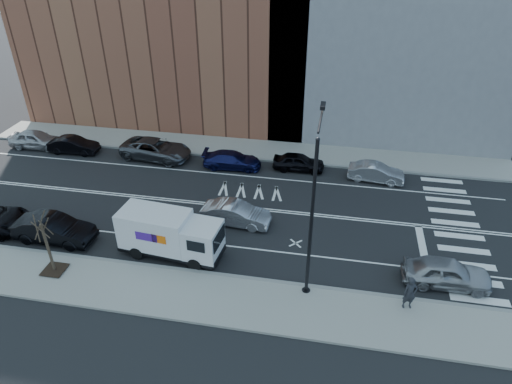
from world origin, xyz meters
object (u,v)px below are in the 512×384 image
(fedex_van, at_px, (170,234))
(pedestrian, at_px, (410,293))
(far_parked_a, at_px, (36,139))
(driving_sedan, at_px, (236,214))
(far_parked_b, at_px, (74,145))
(near_parked_front, at_px, (447,273))

(fedex_van, relative_size, pedestrian, 3.34)
(far_parked_a, distance_m, driving_sedan, 20.71)
(driving_sedan, bearing_deg, fedex_van, 144.65)
(far_parked_a, relative_size, far_parked_b, 1.10)
(fedex_van, height_order, far_parked_a, fedex_van)
(near_parked_front, bearing_deg, far_parked_a, 69.48)
(far_parked_a, height_order, near_parked_front, near_parked_front)
(far_parked_b, bearing_deg, far_parked_a, 83.16)
(far_parked_b, relative_size, pedestrian, 2.22)
(pedestrian, bearing_deg, near_parked_front, 32.84)
(far_parked_a, bearing_deg, pedestrian, -116.26)
(driving_sedan, height_order, pedestrian, pedestrian)
(fedex_van, relative_size, far_parked_b, 1.51)
(far_parked_b, bearing_deg, near_parked_front, -113.32)
(fedex_van, bearing_deg, pedestrian, -2.97)
(driving_sedan, relative_size, near_parked_front, 0.96)
(far_parked_a, bearing_deg, driving_sedan, -113.61)
(far_parked_a, bearing_deg, near_parked_front, -111.14)
(near_parked_front, bearing_deg, pedestrian, 135.42)
(driving_sedan, bearing_deg, far_parked_b, 68.49)
(fedex_van, height_order, driving_sedan, fedex_van)
(far_parked_b, bearing_deg, pedestrian, -119.11)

